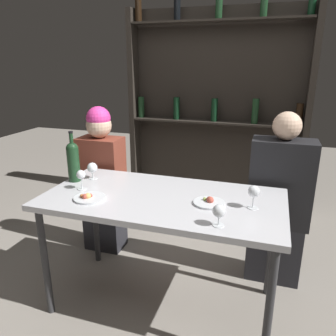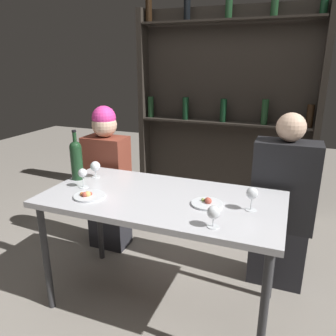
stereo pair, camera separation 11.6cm
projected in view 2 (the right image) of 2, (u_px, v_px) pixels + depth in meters
The scene contains 12 objects.
ground_plane at pixel (162, 301), 2.24m from camera, with size 10.00×10.00×0.00m, color gray.
dining_table at pixel (162, 207), 2.02m from camera, with size 1.46×0.74×0.78m.
wine_rack_wall at pixel (225, 106), 3.48m from camera, with size 1.91×0.21×2.22m.
wine_bottle at pixel (76, 158), 2.26m from camera, with size 0.08×0.08×0.35m.
wine_glass_0 at pixel (95, 167), 2.32m from camera, with size 0.07×0.07×0.12m.
wine_glass_1 at pixel (214, 213), 1.61m from camera, with size 0.07×0.07×0.11m.
wine_glass_2 at pixel (83, 174), 2.12m from camera, with size 0.06×0.06×0.13m.
wine_glass_3 at pixel (252, 194), 1.79m from camera, with size 0.07×0.07×0.13m.
food_plate_0 at pixel (89, 196), 1.99m from camera, with size 0.19×0.19×0.04m.
food_plate_1 at pixel (207, 203), 1.89m from camera, with size 0.18×0.18×0.04m.
seated_person_left at pixel (108, 180), 2.77m from camera, with size 0.35×0.22×1.24m.
seated_person_right at pixel (282, 208), 2.29m from camera, with size 0.43×0.22×1.26m.
Camera 2 is at (0.71, -1.71, 1.56)m, focal length 35.00 mm.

